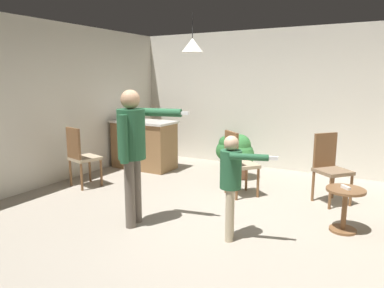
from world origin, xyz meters
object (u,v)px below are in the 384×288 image
object	(u,v)px
spare_remote_on_table	(346,187)
dining_chair_by_counter	(330,165)
side_table_by_couch	(345,205)
kitchen_counter	(144,144)
potted_plant_by_wall	(240,154)
dining_chair_centre_back	(81,155)
dining_chair_near_wall	(238,161)
person_adult	(133,143)
person_child	(232,176)
potted_plant_corner	(226,150)

from	to	relation	value
spare_remote_on_table	dining_chair_by_counter	bearing A→B (deg)	108.42
side_table_by_couch	spare_remote_on_table	size ratio (longest dim) A/B	4.00
kitchen_counter	spare_remote_on_table	bearing A→B (deg)	-18.35
potted_plant_by_wall	dining_chair_centre_back	bearing A→B (deg)	-139.31
spare_remote_on_table	dining_chair_centre_back	bearing A→B (deg)	-176.37
kitchen_counter	potted_plant_by_wall	world-z (taller)	kitchen_counter
dining_chair_near_wall	dining_chair_centre_back	world-z (taller)	same
person_adult	spare_remote_on_table	world-z (taller)	person_adult
person_adult	potted_plant_by_wall	world-z (taller)	person_adult
person_adult	spare_remote_on_table	distance (m)	2.53
person_adult	dining_chair_centre_back	size ratio (longest dim) A/B	1.65
dining_chair_by_counter	side_table_by_couch	bearing A→B (deg)	59.45
dining_chair_by_counter	spare_remote_on_table	distance (m)	1.04
dining_chair_near_wall	dining_chair_centre_back	size ratio (longest dim) A/B	1.00
spare_remote_on_table	kitchen_counter	bearing A→B (deg)	161.65
dining_chair_by_counter	potted_plant_by_wall	world-z (taller)	dining_chair_by_counter
dining_chair_near_wall	person_child	bearing A→B (deg)	-30.39
dining_chair_by_counter	potted_plant_by_wall	distance (m)	1.69
dining_chair_centre_back	spare_remote_on_table	bearing A→B (deg)	17.82
potted_plant_corner	potted_plant_by_wall	bearing A→B (deg)	-48.96
kitchen_counter	dining_chair_by_counter	xyz separation A→B (m)	(3.53, -0.29, 0.07)
dining_chair_centre_back	person_adult	bearing A→B (deg)	-10.46
person_child	potted_plant_corner	size ratio (longest dim) A/B	1.84
side_table_by_couch	potted_plant_corner	xyz separation A→B (m)	(-2.47, 2.14, 0.03)
spare_remote_on_table	potted_plant_by_wall	bearing A→B (deg)	141.59
dining_chair_centre_back	spare_remote_on_table	size ratio (longest dim) A/B	7.69
person_adult	dining_chair_near_wall	size ratio (longest dim) A/B	1.65
person_adult	potted_plant_by_wall	xyz separation A→B (m)	(0.33, 2.57, -0.59)
spare_remote_on_table	person_child	bearing A→B (deg)	-141.82
potted_plant_corner	potted_plant_by_wall	world-z (taller)	potted_plant_by_wall
person_child	kitchen_counter	bearing A→B (deg)	-144.64
dining_chair_by_counter	potted_plant_by_wall	size ratio (longest dim) A/B	1.26
side_table_by_couch	dining_chair_near_wall	xyz separation A→B (m)	(-1.59, 0.59, 0.22)
person_child	spare_remote_on_table	xyz separation A→B (m)	(1.07, 0.84, -0.19)
person_adult	potted_plant_corner	size ratio (longest dim) A/B	2.58
kitchen_counter	dining_chair_centre_back	bearing A→B (deg)	-94.90
kitchen_counter	person_child	xyz separation A→B (m)	(2.79, -2.12, 0.25)
side_table_by_couch	spare_remote_on_table	world-z (taller)	spare_remote_on_table
potted_plant_by_wall	person_child	bearing A→B (deg)	-70.17
kitchen_counter	side_table_by_couch	xyz separation A→B (m)	(3.86, -1.27, -0.15)
potted_plant_corner	potted_plant_by_wall	size ratio (longest dim) A/B	0.80
side_table_by_couch	potted_plant_corner	world-z (taller)	potted_plant_corner
dining_chair_by_counter	potted_plant_corner	world-z (taller)	dining_chair_by_counter
kitchen_counter	potted_plant_corner	distance (m)	1.65
potted_plant_corner	dining_chair_centre_back	bearing A→B (deg)	-122.37
spare_remote_on_table	person_adult	bearing A→B (deg)	-155.06
dining_chair_centre_back	potted_plant_by_wall	bearing A→B (deg)	54.88
person_child	dining_chair_centre_back	world-z (taller)	person_child
person_child	dining_chair_near_wall	bearing A→B (deg)	-177.76
kitchen_counter	spare_remote_on_table	distance (m)	4.06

